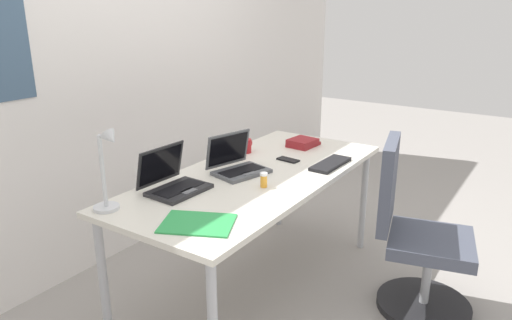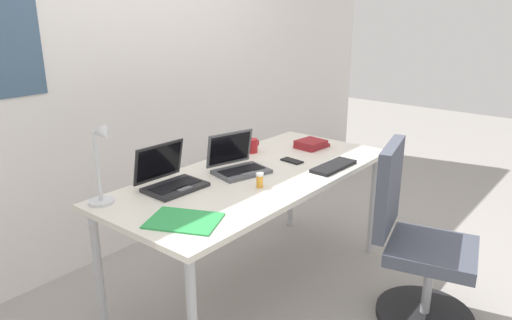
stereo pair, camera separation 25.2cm
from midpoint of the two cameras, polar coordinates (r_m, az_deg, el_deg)
name	(u,v)px [view 1 (the left image)]	position (r m, az deg, el deg)	size (l,w,h in m)	color
ground_plane	(256,287)	(3.04, -2.46, -14.93)	(12.00, 12.00, 0.00)	gray
wall_back	(115,61)	(3.34, -18.61, 11.09)	(6.00, 0.13, 2.60)	silver
desk	(256,183)	(2.72, -2.65, -2.78)	(1.80, 0.80, 0.74)	silver
desk_lamp	(107,171)	(2.29, -20.33, -1.24)	(0.12, 0.18, 0.40)	silver
laptop_back_right	(173,182)	(2.50, -12.68, -2.63)	(0.31, 0.27, 0.22)	#232326
laptop_by_keyboard	(237,165)	(2.72, -4.90, -0.61)	(0.35, 0.31, 0.22)	#515459
external_keyboard	(330,164)	(2.85, 6.39, -0.50)	(0.33, 0.12, 0.02)	black
computer_mouse	(236,155)	(3.00, -4.83, 0.62)	(0.06, 0.10, 0.03)	black
cell_phone	(288,160)	(2.92, 1.40, -0.01)	(0.06, 0.14, 0.01)	black
pill_bottle	(264,180)	(2.49, -1.96, -2.41)	(0.04, 0.04, 0.08)	gold
book_stack	(303,143)	(3.22, 3.40, 2.04)	(0.22, 0.18, 0.05)	maroon
paper_folder_front_right	(198,223)	(2.13, -10.38, -7.51)	(0.23, 0.31, 0.01)	green
coffee_mug	(246,146)	(3.08, -3.57, 1.67)	(0.11, 0.08, 0.09)	#B21E23
office_chair	(415,243)	(2.77, 15.96, -9.56)	(0.54, 0.59, 0.97)	black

